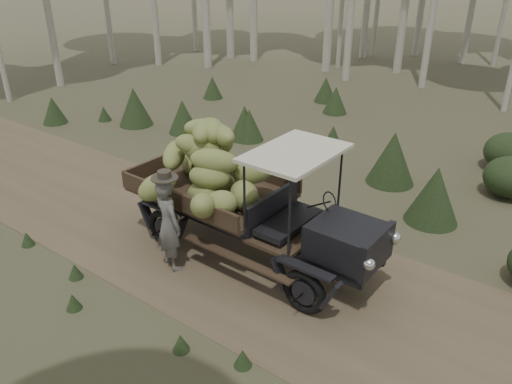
# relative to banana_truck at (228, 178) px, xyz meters

# --- Properties ---
(ground) EXTENTS (120.00, 120.00, 0.00)m
(ground) POSITION_rel_banana_truck_xyz_m (-0.61, -0.27, -1.52)
(ground) COLOR #473D2B
(ground) RESTS_ON ground
(dirt_track) EXTENTS (70.00, 4.00, 0.01)m
(dirt_track) POSITION_rel_banana_truck_xyz_m (-0.61, -0.27, -1.52)
(dirt_track) COLOR brown
(dirt_track) RESTS_ON ground
(banana_truck) EXTENTS (5.34, 2.56, 2.60)m
(banana_truck) POSITION_rel_banana_truck_xyz_m (0.00, 0.00, 0.00)
(banana_truck) COLOR black
(banana_truck) RESTS_ON ground
(farmer) EXTENTS (0.76, 0.60, 1.98)m
(farmer) POSITION_rel_banana_truck_xyz_m (-0.43, -1.20, -0.59)
(farmer) COLOR #51504A
(farmer) RESTS_ON ground
(undergrowth) EXTENTS (18.63, 20.93, 1.36)m
(undergrowth) POSITION_rel_banana_truck_xyz_m (0.36, 0.07, -1.00)
(undergrowth) COLOR #233319
(undergrowth) RESTS_ON ground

